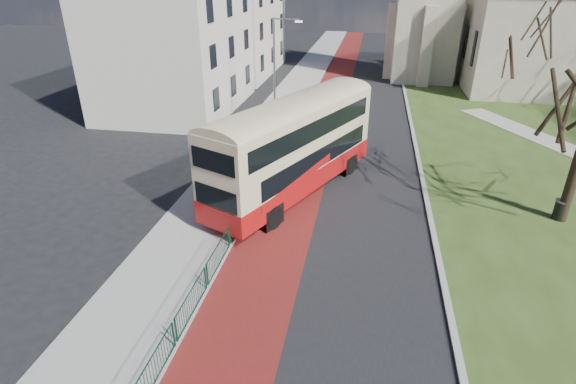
# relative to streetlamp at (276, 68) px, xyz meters

# --- Properties ---
(ground) EXTENTS (160.00, 160.00, 0.00)m
(ground) POSITION_rel_streetlamp_xyz_m (4.35, -18.00, -4.59)
(ground) COLOR black
(ground) RESTS_ON ground
(road_carriageway) EXTENTS (9.00, 120.00, 0.01)m
(road_carriageway) POSITION_rel_streetlamp_xyz_m (5.85, 2.00, -4.59)
(road_carriageway) COLOR black
(road_carriageway) RESTS_ON ground
(bus_lane) EXTENTS (3.40, 120.00, 0.01)m
(bus_lane) POSITION_rel_streetlamp_xyz_m (3.15, 2.00, -4.59)
(bus_lane) COLOR #591414
(bus_lane) RESTS_ON ground
(pavement_west) EXTENTS (4.00, 120.00, 0.12)m
(pavement_west) POSITION_rel_streetlamp_xyz_m (-0.65, 2.00, -4.53)
(pavement_west) COLOR gray
(pavement_west) RESTS_ON ground
(kerb_west) EXTENTS (0.25, 120.00, 0.13)m
(kerb_west) POSITION_rel_streetlamp_xyz_m (1.35, 2.00, -4.53)
(kerb_west) COLOR #999993
(kerb_west) RESTS_ON ground
(kerb_east) EXTENTS (0.25, 80.00, 0.13)m
(kerb_east) POSITION_rel_streetlamp_xyz_m (10.45, 4.00, -4.53)
(kerb_east) COLOR #999993
(kerb_east) RESTS_ON ground
(pedestrian_railing) EXTENTS (0.07, 24.00, 1.12)m
(pedestrian_railing) POSITION_rel_streetlamp_xyz_m (1.40, -14.00, -4.04)
(pedestrian_railing) COLOR #0D3B27
(pedestrian_railing) RESTS_ON ground
(street_block_near) EXTENTS (10.30, 14.30, 13.00)m
(street_block_near) POSITION_rel_streetlamp_xyz_m (-9.65, 4.00, 1.92)
(street_block_near) COLOR beige
(street_block_near) RESTS_ON ground
(street_block_far) EXTENTS (10.30, 16.30, 11.50)m
(street_block_far) POSITION_rel_streetlamp_xyz_m (-9.65, 20.00, 1.17)
(street_block_far) COLOR beige
(street_block_far) RESTS_ON ground
(streetlamp) EXTENTS (2.13, 0.18, 8.00)m
(streetlamp) POSITION_rel_streetlamp_xyz_m (0.00, 0.00, 0.00)
(streetlamp) COLOR gray
(streetlamp) RESTS_ON pavement_west
(bus) EXTENTS (7.60, 12.27, 5.10)m
(bus) POSITION_rel_streetlamp_xyz_m (3.28, -11.18, -1.69)
(bus) COLOR #A30F0F
(bus) RESTS_ON ground
(litter_bin) EXTENTS (0.67, 0.67, 1.03)m
(litter_bin) POSITION_rel_streetlamp_xyz_m (16.68, -11.76, -4.03)
(litter_bin) COLOR black
(litter_bin) RESTS_ON grass_green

